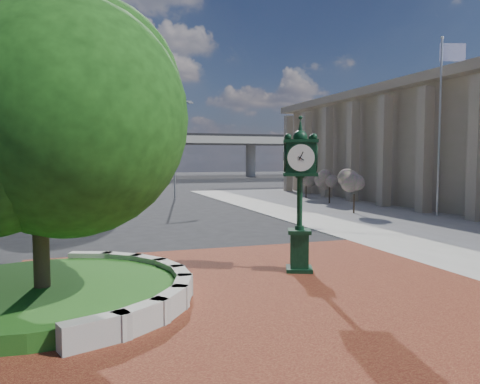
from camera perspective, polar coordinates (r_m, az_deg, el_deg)
name	(u,v)px	position (r m, az deg, el deg)	size (l,w,h in m)	color
ground	(249,285)	(12.52, 1.05, -11.27)	(200.00, 200.00, 0.00)	black
plaza	(262,295)	(11.61, 2.72, -12.41)	(12.00, 12.00, 0.04)	maroon
sidewalk	(454,216)	(29.47, 24.64, -2.70)	(20.00, 50.00, 0.04)	#9E9B93
planter_wall	(144,284)	(11.86, -11.62, -10.88)	(2.96, 6.77, 0.54)	#9E9B93
grass_bed	(43,295)	(11.85, -22.92, -11.49)	(6.10, 6.10, 0.40)	#1A4F16
overpass	(109,139)	(81.54, -15.73, 6.21)	(90.00, 12.00, 7.50)	#9E9B93
tree_planter	(38,140)	(11.44, -23.42, 5.80)	(5.20, 5.20, 6.33)	#38281C
tree_street	(85,160)	(29.39, -18.34, 3.73)	(4.40, 4.40, 5.45)	#38281C
post_clock	(300,188)	(13.60, 7.30, 0.43)	(1.16, 1.16, 4.47)	black
parked_car	(127,184)	(49.12, -13.59, 0.96)	(1.72, 4.29, 1.46)	#53170B
flagpole_b	(440,125)	(28.85, 23.16, 7.48)	(1.56, 0.42, 10.12)	silver
street_lamp_near	(176,141)	(39.43, -7.76, 6.20)	(1.79, 0.67, 8.17)	slate
street_lamp_far	(86,145)	(54.23, -18.21, 5.50)	(1.75, 0.89, 8.27)	slate
shrub_near	(354,187)	(28.80, 13.75, 0.55)	(1.20, 1.20, 2.20)	#38281C
shrub_mid	(330,182)	(34.99, 10.86, 1.20)	(1.20, 1.20, 2.20)	#38281C
shrub_far	(306,179)	(39.70, 8.07, 1.56)	(1.20, 1.20, 2.20)	#38281C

